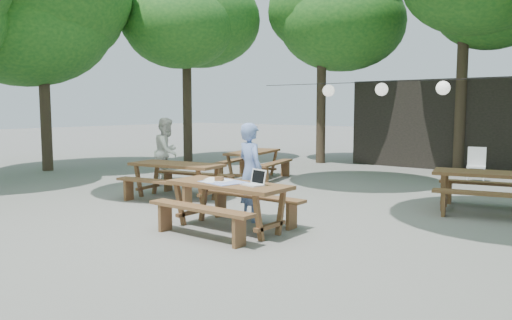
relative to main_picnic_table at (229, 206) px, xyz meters
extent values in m
plane|color=#61615C|center=(-0.28, 0.76, -0.39)|extent=(80.00, 80.00, 0.00)
cube|color=black|center=(0.22, 11.26, 1.01)|extent=(6.00, 3.00, 2.80)
cube|color=brown|center=(0.00, 0.00, 0.33)|extent=(2.00, 0.80, 0.06)
cube|color=brown|center=(0.00, -0.65, 0.06)|extent=(1.90, 0.28, 0.05)
cube|color=brown|center=(0.00, 0.65, 0.06)|extent=(1.90, 0.28, 0.05)
cube|color=brown|center=(0.00, 0.00, -0.04)|extent=(1.70, 0.70, 0.69)
cube|color=brown|center=(-2.67, 1.41, 0.33)|extent=(2.10, 1.11, 0.06)
cube|color=brown|center=(-2.56, 0.76, 0.06)|extent=(1.92, 0.58, 0.05)
cube|color=brown|center=(-2.77, 2.05, 0.06)|extent=(1.92, 0.58, 0.05)
cube|color=brown|center=(-2.67, 1.41, -0.04)|extent=(1.79, 0.96, 0.69)
cube|color=brown|center=(2.95, 3.90, 0.33)|extent=(2.12, 1.20, 0.06)
cube|color=brown|center=(3.08, 3.27, 0.06)|extent=(1.92, 0.67, 0.05)
cube|color=brown|center=(2.81, 4.54, 0.06)|extent=(1.92, 0.67, 0.05)
cube|color=brown|center=(2.95, 3.90, -0.04)|extent=(1.81, 1.04, 0.69)
cube|color=brown|center=(-3.25, 4.77, 0.33)|extent=(1.24, 2.13, 0.06)
cube|color=brown|center=(-2.62, 4.92, 0.06)|extent=(0.71, 1.91, 0.05)
cube|color=brown|center=(-3.88, 4.62, 0.06)|extent=(0.71, 1.91, 0.05)
cube|color=brown|center=(-3.25, 4.77, -0.04)|extent=(1.07, 1.82, 0.69)
imported|color=#728FD1|center=(-0.14, 0.73, 0.45)|extent=(0.71, 0.58, 1.67)
imported|color=white|center=(-4.25, 2.58, 0.45)|extent=(0.88, 0.98, 1.67)
cube|color=silver|center=(1.74, 7.71, 0.01)|extent=(0.52, 0.52, 0.04)
cube|color=silver|center=(1.70, 7.90, 0.27)|extent=(0.44, 0.13, 0.48)
cube|color=silver|center=(1.74, 7.71, -0.20)|extent=(0.50, 0.50, 0.38)
cube|color=white|center=(0.46, 0.01, 0.37)|extent=(0.38, 0.30, 0.02)
cube|color=white|center=(0.49, 0.13, 0.49)|extent=(0.33, 0.14, 0.23)
cube|color=black|center=(0.49, 0.12, 0.49)|extent=(0.28, 0.11, 0.19)
cube|color=blue|center=(-0.11, 0.00, 0.37)|extent=(0.75, 0.67, 0.01)
cube|color=white|center=(-0.32, -0.09, 0.37)|extent=(0.31, 0.36, 0.00)
cube|color=white|center=(-0.17, 0.08, 0.37)|extent=(0.22, 0.30, 0.00)
cube|color=white|center=(-0.46, 0.13, 0.38)|extent=(0.31, 0.35, 0.00)
cube|color=brown|center=(-0.21, 0.02, 0.41)|extent=(0.15, 0.13, 0.06)
cylinder|color=black|center=(0.22, 6.76, 2.21)|extent=(9.00, 0.02, 0.02)
sphere|color=white|center=(-2.08, 6.76, 2.01)|extent=(0.34, 0.34, 0.34)
sphere|color=white|center=(-0.48, 6.76, 2.01)|extent=(0.34, 0.34, 0.34)
sphere|color=white|center=(1.12, 6.76, 2.01)|extent=(0.34, 0.34, 0.34)
cylinder|color=#2D2319|center=(-9.28, 2.26, 1.86)|extent=(0.32, 0.32, 4.50)
ellipsoid|color=#16551C|center=(-9.28, 2.26, 4.41)|extent=(5.10, 5.10, 3.82)
cylinder|color=#2D2319|center=(-7.78, 6.76, 1.91)|extent=(0.32, 0.32, 4.59)
ellipsoid|color=#16551C|center=(-7.78, 6.76, 4.50)|extent=(4.16, 4.16, 3.12)
cylinder|color=#2D2319|center=(-3.78, 9.26, 2.01)|extent=(0.32, 0.32, 4.80)
ellipsoid|color=#16551C|center=(-3.78, 9.26, 4.72)|extent=(4.11, 4.11, 3.08)
cylinder|color=#2D2319|center=(0.72, 9.76, 2.12)|extent=(0.32, 0.32, 5.01)
camera|label=1|loc=(5.05, -5.82, 1.53)|focal=35.00mm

